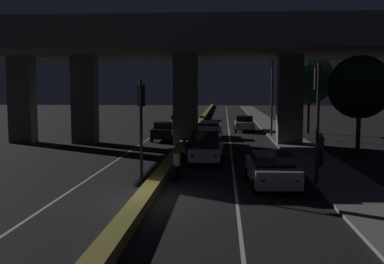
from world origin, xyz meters
name	(u,v)px	position (x,y,z in m)	size (l,w,h in m)	color
ground_plane	(146,201)	(0.00, 0.00, 0.00)	(200.00, 200.00, 0.00)	black
lane_line_left_inner	(169,126)	(-3.46, 35.00, 0.00)	(0.12, 126.00, 0.00)	beige
lane_line_right_inner	(228,126)	(3.46, 35.00, 0.00)	(0.12, 126.00, 0.00)	beige
median_divider	(198,124)	(0.00, 35.00, 0.20)	(0.65, 126.00, 0.41)	olive
sidewalk_right	(278,132)	(8.29, 28.00, 0.06)	(2.80, 126.00, 0.13)	slate
elevated_overpass	(182,45)	(-0.23, 17.89, 7.56)	(30.74, 12.81, 9.84)	#5B5956
traffic_light_left_of_median	(141,113)	(-0.72, 3.21, 3.16)	(0.30, 0.49, 4.63)	black
traffic_light_right_of_median	(318,103)	(6.99, 3.21, 3.65)	(0.30, 0.49, 5.37)	black
street_lamp	(269,79)	(6.93, 23.62, 5.10)	(2.04, 0.32, 8.76)	#2D2D30
car_silver_lead	(271,169)	(5.03, 2.97, 0.77)	(2.18, 4.64, 1.49)	gray
car_white_second	(207,145)	(1.99, 9.23, 1.04)	(2.02, 4.48, 1.97)	silver
car_grey_third	(210,134)	(1.89, 16.95, 0.89)	(2.03, 4.14, 1.75)	#515459
car_grey_fourth	(209,129)	(1.68, 22.58, 0.73)	(2.00, 4.51, 1.45)	#515459
car_silver_fifth	(244,124)	(4.99, 28.71, 0.78)	(1.98, 4.38, 1.56)	gray
car_black_lead_oncoming	(164,131)	(-2.00, 20.13, 0.76)	(1.96, 4.06, 1.51)	black
car_silver_second_oncoming	(179,121)	(-1.92, 32.43, 0.72)	(2.11, 4.79, 1.41)	gray
car_taxi_yellow_third_oncoming	(190,113)	(-1.78, 45.92, 0.93)	(1.97, 4.36, 1.74)	gold
motorcycle_black_filtering_near	(177,167)	(0.76, 4.08, 0.63)	(0.34, 1.82, 1.48)	black
motorcycle_white_filtering_mid	(184,150)	(0.58, 10.24, 0.58)	(0.34, 1.88, 1.34)	black
motorcycle_blue_filtering_far	(195,138)	(0.77, 16.88, 0.59)	(0.32, 1.84, 1.39)	black
pedestrian_on_sidewalk	(320,149)	(8.09, 7.58, 1.04)	(0.38, 0.38, 1.82)	black
roadside_tree_kerbside_near	(360,87)	(11.45, 12.44, 4.36)	(3.98, 3.98, 6.36)	#38281C
roadside_tree_kerbside_mid	(309,79)	(11.00, 27.11, 5.18)	(4.74, 4.74, 7.56)	#2D2116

